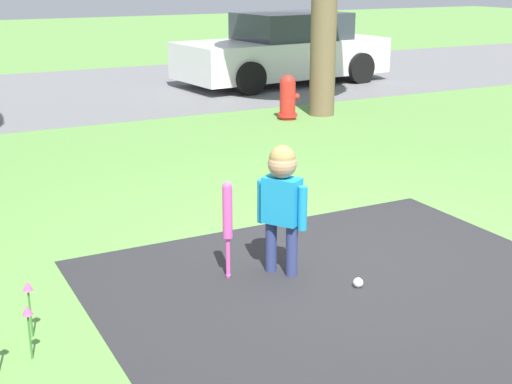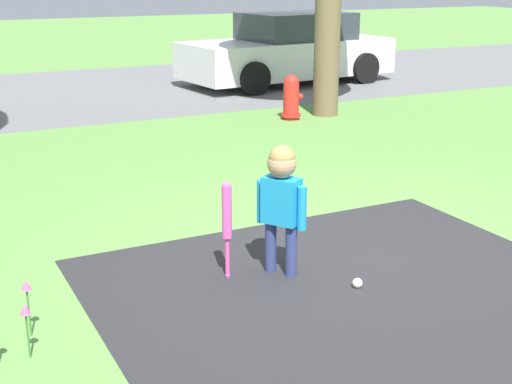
{
  "view_description": "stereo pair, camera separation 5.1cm",
  "coord_description": "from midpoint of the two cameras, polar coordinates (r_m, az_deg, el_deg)",
  "views": [
    {
      "loc": [
        -3.08,
        -4.18,
        2.13
      ],
      "look_at": [
        -0.7,
        0.42,
        0.52
      ],
      "focal_mm": 50.0,
      "sensor_mm": 36.0,
      "label": 1
    },
    {
      "loc": [
        -3.04,
        -4.2,
        2.13
      ],
      "look_at": [
        -0.7,
        0.42,
        0.52
      ],
      "focal_mm": 50.0,
      "sensor_mm": 36.0,
      "label": 2
    }
  ],
  "objects": [
    {
      "name": "child",
      "position": [
        5.06,
        2.34,
        -0.01
      ],
      "size": [
        0.27,
        0.34,
        0.97
      ],
      "rotation": [
        0.0,
        0.0,
        -0.99
      ],
      "color": "navy",
      "rests_on": "ground"
    },
    {
      "name": "fire_hydrant",
      "position": [
        10.67,
        2.98,
        7.56
      ],
      "size": [
        0.33,
        0.29,
        0.66
      ],
      "color": "red",
      "rests_on": "ground"
    },
    {
      "name": "baseball_bat",
      "position": [
        5.03,
        -2.05,
        -1.95
      ],
      "size": [
        0.07,
        0.07,
        0.73
      ],
      "color": "#E54CA5",
      "rests_on": "ground"
    },
    {
      "name": "parked_car",
      "position": [
        14.16,
        2.76,
        11.23
      ],
      "size": [
        4.28,
        2.15,
        1.35
      ],
      "rotation": [
        0.0,
        0.0,
        3.24
      ],
      "color": "silver",
      "rests_on": "ground"
    },
    {
      "name": "sports_ball",
      "position": [
        5.09,
        8.4,
        -7.22
      ],
      "size": [
        0.07,
        0.07,
        0.07
      ],
      "color": "white",
      "rests_on": "ground"
    },
    {
      "name": "street_strip",
      "position": [
        13.55,
        -13.62,
        7.81
      ],
      "size": [
        40.0,
        6.0,
        0.01
      ],
      "color": "slate",
      "rests_on": "ground"
    },
    {
      "name": "ground_plane",
      "position": [
        5.61,
        8.59,
        -5.22
      ],
      "size": [
        60.0,
        60.0,
        0.0
      ],
      "primitive_type": "plane",
      "color": "#5B8C42"
    }
  ]
}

